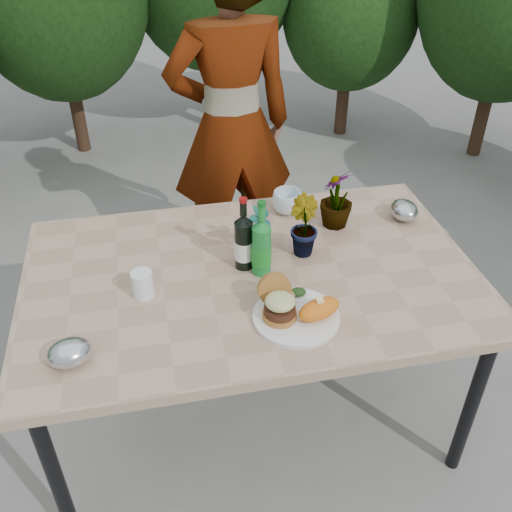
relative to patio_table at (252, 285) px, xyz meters
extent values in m
plane|color=slate|center=(0.00, 0.00, -0.69)|extent=(80.00, 80.00, 0.00)
cube|color=tan|center=(0.00, 0.00, 0.04)|extent=(1.60, 1.00, 0.04)
cylinder|color=black|center=(-0.72, -0.42, -0.34)|extent=(0.05, 0.05, 0.71)
cylinder|color=black|center=(0.72, -0.42, -0.34)|extent=(0.05, 0.05, 0.71)
cylinder|color=black|center=(-0.72, 0.42, -0.34)|extent=(0.05, 0.05, 0.71)
cylinder|color=black|center=(0.72, 0.42, -0.34)|extent=(0.05, 0.05, 0.71)
cylinder|color=#382316|center=(-0.80, 2.80, -0.48)|extent=(0.10, 0.10, 0.42)
cylinder|color=#382316|center=(0.30, 3.00, -0.44)|extent=(0.10, 0.10, 0.50)
cylinder|color=#382316|center=(1.30, 2.70, -0.50)|extent=(0.10, 0.10, 0.38)
ellipsoid|color=#1E4416|center=(1.30, 2.70, 0.25)|extent=(1.02, 1.02, 1.13)
cylinder|color=#382316|center=(2.20, 2.10, -0.47)|extent=(0.10, 0.10, 0.44)
cylinder|color=white|center=(0.09, -0.27, 0.06)|extent=(0.28, 0.28, 0.01)
cylinder|color=#B7722D|center=(0.04, -0.27, 0.08)|extent=(0.11, 0.11, 0.02)
cylinder|color=#472314|center=(0.04, -0.27, 0.10)|extent=(0.10, 0.10, 0.02)
ellipsoid|color=beige|center=(0.04, -0.27, 0.14)|extent=(0.10, 0.10, 0.04)
cylinder|color=#B7722D|center=(0.04, -0.19, 0.13)|extent=(0.11, 0.06, 0.11)
ellipsoid|color=orange|center=(0.16, -0.29, 0.10)|extent=(0.17, 0.12, 0.06)
ellipsoid|color=olive|center=(0.09, -0.18, 0.08)|extent=(0.04, 0.04, 0.02)
ellipsoid|color=#193814|center=(0.12, -0.17, 0.09)|extent=(0.06, 0.04, 0.03)
cylinder|color=black|center=(-0.02, 0.04, 0.15)|extent=(0.06, 0.06, 0.18)
cylinder|color=white|center=(-0.02, 0.04, 0.13)|extent=(0.07, 0.07, 0.07)
cone|color=black|center=(-0.02, 0.04, 0.26)|extent=(0.06, 0.06, 0.03)
cylinder|color=black|center=(-0.02, 0.04, 0.30)|extent=(0.02, 0.02, 0.05)
cylinder|color=maroon|center=(-0.02, 0.04, 0.33)|extent=(0.03, 0.03, 0.01)
cylinder|color=#167E2C|center=(0.04, 0.00, 0.15)|extent=(0.07, 0.07, 0.19)
cylinder|color=#198C26|center=(0.04, 0.00, 0.13)|extent=(0.07, 0.07, 0.07)
cone|color=#167E2C|center=(0.04, 0.00, 0.26)|extent=(0.07, 0.07, 0.03)
cylinder|color=#167E2C|center=(0.04, 0.00, 0.30)|extent=(0.03, 0.03, 0.06)
cylinder|color=#0C5919|center=(0.04, 0.00, 0.34)|extent=(0.03, 0.03, 0.01)
cylinder|color=white|center=(-0.38, -0.05, 0.10)|extent=(0.07, 0.07, 0.09)
imported|color=#29531C|center=(0.05, 0.10, 0.16)|extent=(0.13, 0.12, 0.20)
imported|color=#2E6121|center=(0.21, 0.09, 0.17)|extent=(0.13, 0.14, 0.23)
imported|color=#25591E|center=(0.39, 0.24, 0.17)|extent=(0.19, 0.19, 0.24)
imported|color=silver|center=(0.22, 0.37, 0.11)|extent=(0.13, 0.13, 0.10)
ellipsoid|color=#B7B9BE|center=(-0.60, -0.31, 0.10)|extent=(0.15, 0.14, 0.08)
ellipsoid|color=#B0B3B7|center=(0.67, 0.23, 0.10)|extent=(0.11, 0.13, 0.08)
imported|color=#9A694D|center=(0.10, 1.01, 0.17)|extent=(0.66, 0.46, 1.73)
camera|label=1|loc=(-0.31, -1.57, 1.30)|focal=40.00mm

